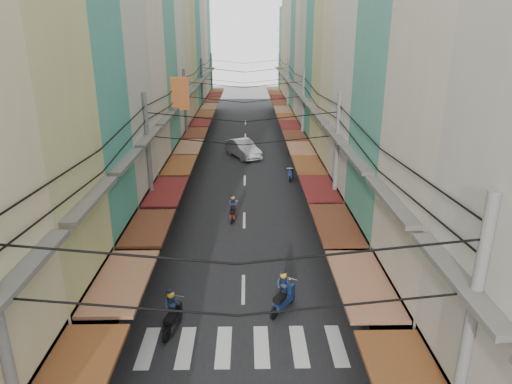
{
  "coord_description": "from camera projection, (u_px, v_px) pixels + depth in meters",
  "views": [
    {
      "loc": [
        0.23,
        -20.02,
        11.03
      ],
      "look_at": [
        0.74,
        6.25,
        1.77
      ],
      "focal_mm": 32.0,
      "sensor_mm": 36.0,
      "label": 1
    }
  ],
  "objects": [
    {
      "name": "crosswalk",
      "position": [
        243.0,
        346.0,
        16.88
      ],
      "size": [
        7.55,
        2.4,
        0.01
      ],
      "color": "silver",
      "rests_on": "ground"
    },
    {
      "name": "white_car",
      "position": [
        243.0,
        157.0,
        42.48
      ],
      "size": [
        6.05,
        4.38,
        1.99
      ],
      "primitive_type": "imported",
      "rotation": [
        0.0,
        0.0,
        0.43
      ],
      "color": "silver",
      "rests_on": "ground"
    },
    {
      "name": "parked_scooters",
      "position": [
        351.0,
        313.0,
        18.07
      ],
      "size": [
        13.35,
        14.56,
        1.02
      ],
      "color": "black",
      "rests_on": "ground"
    },
    {
      "name": "building_row_left",
      "position": [
        140.0,
        49.0,
        34.77
      ],
      "size": [
        7.8,
        67.67,
        23.7
      ],
      "color": "beige",
      "rests_on": "ground"
    },
    {
      "name": "sidewalk_left",
      "position": [
        173.0,
        160.0,
        41.27
      ],
      "size": [
        3.0,
        80.0,
        0.06
      ],
      "primitive_type": "cube",
      "color": "slate",
      "rests_on": "ground"
    },
    {
      "name": "building_row_right",
      "position": [
        347.0,
        54.0,
        35.07
      ],
      "size": [
        7.8,
        68.98,
        22.59
      ],
      "color": "teal",
      "rests_on": "ground"
    },
    {
      "name": "bicycle",
      "position": [
        347.0,
        252.0,
        24.17
      ],
      "size": [
        1.59,
        1.13,
        1.03
      ],
      "primitive_type": "imported",
      "rotation": [
        0.0,
        0.0,
        1.15
      ],
      "color": "black",
      "rests_on": "ground"
    },
    {
      "name": "traffic_sign",
      "position": [
        363.0,
        236.0,
        20.4
      ],
      "size": [
        0.1,
        0.71,
        3.25
      ],
      "color": "slate",
      "rests_on": "ground"
    },
    {
      "name": "utility_poles",
      "position": [
        244.0,
        94.0,
        34.51
      ],
      "size": [
        10.2,
        66.13,
        8.2
      ],
      "color": "slate",
      "rests_on": "ground"
    },
    {
      "name": "pedestrians",
      "position": [
        153.0,
        254.0,
        21.69
      ],
      "size": [
        11.87,
        22.57,
        2.24
      ],
      "color": "#27202A",
      "rests_on": "ground"
    },
    {
      "name": "ground",
      "position": [
        244.0,
        268.0,
        22.54
      ],
      "size": [
        160.0,
        160.0,
        0.0
      ],
      "primitive_type": "plane",
      "color": "slate",
      "rests_on": "ground"
    },
    {
      "name": "moving_scooters",
      "position": [
        245.0,
        252.0,
        22.97
      ],
      "size": [
        6.75,
        21.03,
        1.89
      ],
      "color": "black",
      "rests_on": "ground"
    },
    {
      "name": "market_umbrella",
      "position": [
        389.0,
        259.0,
        19.31
      ],
      "size": [
        2.09,
        2.09,
        2.2
      ],
      "color": "#B2B2B7",
      "rests_on": "ground"
    },
    {
      "name": "sidewalk_right",
      "position": [
        316.0,
        160.0,
        41.51
      ],
      "size": [
        3.0,
        80.0,
        0.06
      ],
      "primitive_type": "cube",
      "color": "slate",
      "rests_on": "ground"
    },
    {
      "name": "road",
      "position": [
        245.0,
        160.0,
        41.4
      ],
      "size": [
        10.0,
        80.0,
        0.02
      ],
      "primitive_type": "cube",
      "color": "black",
      "rests_on": "ground"
    }
  ]
}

